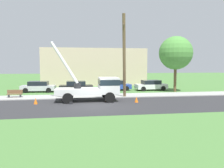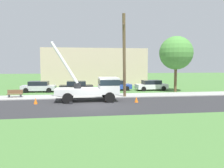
% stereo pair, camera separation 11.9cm
% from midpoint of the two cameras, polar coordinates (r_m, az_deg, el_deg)
% --- Properties ---
extents(ground_plane, '(120.00, 120.00, 0.00)m').
position_cam_midpoint_polar(ground_plane, '(32.47, -5.90, -1.59)').
color(ground_plane, '#477538').
extents(road_asphalt, '(80.00, 8.41, 0.01)m').
position_cam_midpoint_polar(road_asphalt, '(20.61, -4.31, -5.35)').
color(road_asphalt, '#2B2B2D').
rests_on(road_asphalt, ground).
extents(sidewalk_strip, '(80.00, 3.19, 0.10)m').
position_cam_midpoint_polar(sidewalk_strip, '(26.32, -5.26, -3.01)').
color(sidewalk_strip, '#9E9E99').
rests_on(sidewalk_strip, ground).
extents(utility_truck, '(6.76, 3.20, 5.98)m').
position_cam_midpoint_polar(utility_truck, '(23.03, -3.94, -0.73)').
color(utility_truck, silver).
rests_on(utility_truck, ground).
extents(leaning_utility_pole, '(1.01, 2.87, 8.82)m').
position_cam_midpoint_polar(leaning_utility_pole, '(24.45, 3.19, 6.93)').
color(leaning_utility_pole, brown).
rests_on(leaning_utility_pole, ground).
extents(traffic_cone_ahead, '(0.36, 0.36, 0.56)m').
position_cam_midpoint_polar(traffic_cone_ahead, '(22.36, 6.21, -3.83)').
color(traffic_cone_ahead, orange).
rests_on(traffic_cone_ahead, ground).
extents(traffic_cone_behind, '(0.36, 0.36, 0.56)m').
position_cam_midpoint_polar(traffic_cone_behind, '(22.44, -18.26, -4.03)').
color(traffic_cone_behind, orange).
rests_on(traffic_cone_behind, ground).
extents(parked_sedan_silver, '(4.49, 2.17, 1.42)m').
position_cam_midpoint_polar(parked_sedan_silver, '(31.94, -17.57, -0.62)').
color(parked_sedan_silver, '#B7B7BF').
rests_on(parked_sedan_silver, ground).
extents(parked_sedan_black, '(4.40, 2.02, 1.42)m').
position_cam_midpoint_polar(parked_sedan_black, '(31.18, -8.72, -0.58)').
color(parked_sedan_black, black).
rests_on(parked_sedan_black, ground).
extents(parked_sedan_blue, '(4.50, 2.20, 1.42)m').
position_cam_midpoint_polar(parked_sedan_blue, '(32.39, 0.92, -0.32)').
color(parked_sedan_blue, '#263F99').
rests_on(parked_sedan_blue, ground).
extents(parked_sedan_white, '(4.49, 2.17, 1.42)m').
position_cam_midpoint_polar(parked_sedan_white, '(32.92, 9.83, -0.30)').
color(parked_sedan_white, silver).
rests_on(parked_sedan_white, ground).
extents(park_bench, '(1.60, 0.45, 0.90)m').
position_cam_midpoint_polar(park_bench, '(27.12, -22.80, -2.26)').
color(park_bench, brown).
rests_on(park_bench, ground).
extents(roadside_tree_near, '(4.40, 4.40, 7.36)m').
position_cam_midpoint_polar(roadside_tree_near, '(31.71, 15.69, 7.39)').
color(roadside_tree_near, brown).
rests_on(roadside_tree_near, ground).
extents(lowrise_building_backdrop, '(18.00, 6.00, 6.40)m').
position_cam_midpoint_polar(lowrise_building_backdrop, '(41.71, -4.26, 4.27)').
color(lowrise_building_backdrop, '#C6B293').
rests_on(lowrise_building_backdrop, ground).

